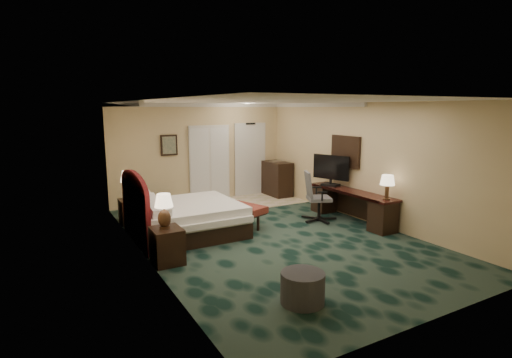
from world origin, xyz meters
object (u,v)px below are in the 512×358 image
bed (188,219)px  bed_bench (237,214)px  nightstand_far (130,211)px  desk_chair (319,196)px  lamp_far (129,185)px  ottoman (303,288)px  minibar (277,179)px  lamp_near (164,211)px  nightstand_near (167,246)px  desk (351,206)px  tv (331,170)px

bed → bed_bench: size_ratio=1.41×
nightstand_far → desk_chair: (3.84, -1.93, 0.30)m
bed → lamp_far: bearing=121.8°
bed → bed_bench: (1.17, 0.10, -0.08)m
bed_bench → ottoman: 3.79m
bed → minibar: (3.57, 2.21, 0.18)m
lamp_near → lamp_far: (-0.01, 2.70, -0.02)m
lamp_far → bed_bench: lamp_far is taller
bed_bench → minibar: minibar is taller
bed → nightstand_near: (-0.85, -1.33, -0.02)m
lamp_far → nightstand_far: bearing=-95.7°
lamp_far → desk: bearing=-27.4°
nightstand_near → desk: (4.46, 0.42, 0.05)m
lamp_near → ottoman: 2.66m
bed → desk_chair: desk_chair is taller
nightstand_near → minibar: (4.42, 3.54, 0.20)m
bed → bed_bench: bed is taller
desk_chair → minibar: desk_chair is taller
lamp_near → desk_chair: lamp_near is taller
bed → tv: bearing=-3.2°
bed → lamp_near: bearing=-123.8°
bed → nightstand_far: 1.64m
nightstand_near → desk_chair: (3.82, 0.79, 0.28)m
desk → ottoman: bearing=-140.9°
ottoman → desk_chair: (2.66, 3.04, 0.36)m
lamp_far → bed_bench: size_ratio=0.45×
desk_chair → tv: bearing=53.3°
bed_bench → minibar: 3.20m
minibar → bed: bearing=-148.2°
ottoman → tv: bearing=46.0°
nightstand_near → nightstand_far: 2.72m
nightstand_near → desk_chair: 3.91m
bed_bench → minibar: (2.40, 2.11, 0.26)m
nightstand_near → lamp_near: lamp_near is taller
bed → nightstand_far: size_ratio=3.71×
nightstand_far → bed_bench: nightstand_far is taller
lamp_near → ottoman: size_ratio=0.98×
minibar → lamp_far: bearing=-169.7°
bed_bench → desk: 2.64m
tv → minibar: 2.48m
nightstand_far → ottoman: bearing=-76.6°
desk_chair → ottoman: bearing=-107.0°
nightstand_near → nightstand_far: bearing=90.5°
nightstand_near → nightstand_far: nightstand_near is taller
ottoman → tv: 4.79m
bed → tv: tv is taller
nightstand_near → lamp_near: size_ratio=1.03×
nightstand_far → desk: 5.04m
nightstand_near → desk_chair: size_ratio=0.52×
bed → tv: (3.58, -0.20, 0.76)m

